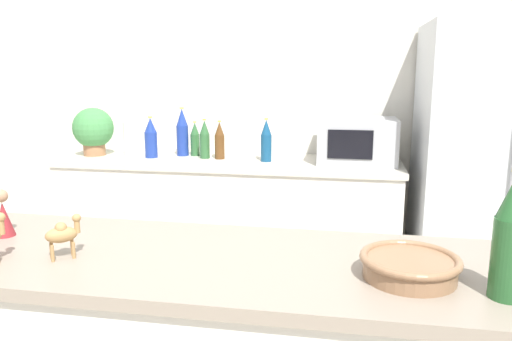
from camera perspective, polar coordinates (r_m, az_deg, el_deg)
name	(u,v)px	position (r m, az deg, el deg)	size (l,w,h in m)	color
wall_back	(283,101)	(3.50, 3.07, 7.90)	(8.00, 0.06, 2.55)	silver
back_counter	(229,225)	(3.39, -3.15, -6.29)	(2.23, 0.63, 0.92)	silver
refrigerator	(500,176)	(3.25, 26.12, -0.62)	(0.94, 0.74, 1.75)	silver
potted_plant	(93,130)	(3.57, -18.10, 4.46)	(0.27, 0.27, 0.32)	#9E6B47
paper_towel_roll	(131,139)	(3.48, -14.06, 3.56)	(0.10, 0.10, 0.24)	white
microwave	(357,141)	(3.19, 11.48, 3.38)	(0.48, 0.37, 0.28)	#B2B5BA
back_bottle_0	(220,141)	(3.27, -4.18, 3.41)	(0.07, 0.07, 0.25)	brown
back_bottle_1	(182,133)	(3.42, -8.42, 4.30)	(0.08, 0.08, 0.33)	navy
back_bottle_2	(151,138)	(3.39, -11.93, 3.65)	(0.08, 0.08, 0.27)	navy
back_bottle_3	(205,140)	(3.30, -5.88, 3.53)	(0.07, 0.07, 0.26)	#2D6033
back_bottle_4	(195,139)	(3.42, -6.98, 3.55)	(0.06, 0.06, 0.23)	#2D6033
back_bottle_5	(266,141)	(3.17, 1.17, 3.40)	(0.07, 0.07, 0.27)	navy
wine_bottle	(512,238)	(1.25, 27.20, -6.83)	(0.08, 0.08, 0.30)	#235628
fruit_bowl	(410,265)	(1.31, 17.16, -10.33)	(0.25, 0.25, 0.06)	#8C6647
camel_figurine	(63,234)	(1.46, -21.20, -6.73)	(0.09, 0.09, 0.12)	#A87F4C
wise_man_figurine_crimson	(3,216)	(1.74, -26.92, -4.67)	(0.06, 0.06, 0.15)	maroon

